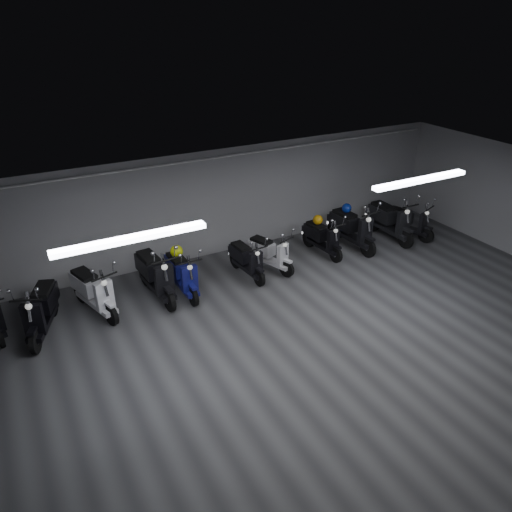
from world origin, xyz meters
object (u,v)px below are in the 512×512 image
scooter_7 (323,233)px  scooter_2 (92,285)px  helmet_0 (347,208)px  scooter_8 (353,222)px  scooter_6 (270,248)px  scooter_4 (182,268)px  scooter_3 (155,268)px  scooter_1 (40,303)px  scooter_5 (247,254)px  scooter_10 (409,216)px  scooter_9 (391,214)px  helmet_2 (318,220)px  helmet_1 (177,251)px

scooter_7 → scooter_2: bearing=176.0°
helmet_0 → scooter_8: bearing=-87.0°
scooter_6 → helmet_0: (2.58, 0.34, 0.45)m
scooter_4 → helmet_0: size_ratio=6.84×
scooter_3 → scooter_7: scooter_3 is taller
scooter_1 → scooter_5: 4.67m
scooter_10 → scooter_7: bearing=154.4°
scooter_3 → scooter_9: bearing=-5.8°
scooter_1 → scooter_4: scooter_1 is taller
scooter_4 → scooter_6: scooter_4 is taller
scooter_9 → scooter_10: (0.55, -0.16, -0.12)m
scooter_7 → scooter_3: bearing=176.0°
scooter_9 → helmet_2: 2.28m
scooter_6 → scooter_4: bearing=161.6°
scooter_6 → helmet_0: 2.64m
scooter_5 → scooter_10: scooter_10 is taller
scooter_4 → helmet_1: 0.39m
scooter_5 → helmet_0: bearing=2.1°
scooter_7 → helmet_2: bearing=90.0°
scooter_3 → scooter_6: size_ratio=1.23×
scooter_3 → helmet_0: 5.49m
helmet_2 → scooter_6: bearing=-168.8°
scooter_1 → helmet_1: 3.04m
scooter_2 → helmet_0: 6.86m
scooter_1 → scooter_10: 9.76m
scooter_1 → scooter_3: bearing=27.5°
scooter_3 → helmet_0: size_ratio=7.73×
scooter_2 → scooter_10: 8.69m
scooter_5 → helmet_2: (2.30, 0.37, 0.31)m
scooter_9 → scooter_10: size_ratio=1.18×
scooter_3 → scooter_10: size_ratio=1.18×
scooter_5 → scooter_9: 4.55m
scooter_8 → helmet_0: size_ratio=7.70×
scooter_2 → scooter_9: (8.15, -0.08, 0.05)m
scooter_9 → helmet_1: bearing=178.1°
scooter_3 → scooter_9: 6.78m
scooter_4 → scooter_6: bearing=-0.2°
scooter_6 → scooter_3: bearing=159.0°
scooter_8 → scooter_9: scooter_9 is taller
scooter_1 → helmet_0: (7.91, 0.52, 0.35)m
scooter_9 → helmet_0: (-1.31, 0.34, 0.31)m
scooter_3 → helmet_2: size_ratio=7.62×
scooter_7 → scooter_9: bearing=-6.7°
scooter_4 → scooter_8: size_ratio=0.89×
scooter_6 → scooter_7: bearing=-16.4°
scooter_8 → scooter_7: bearing=175.1°
scooter_1 → scooter_4: size_ratio=1.07×
scooter_3 → helmet_0: scooter_3 is taller
scooter_4 → helmet_2: bearing=4.0°
scooter_2 → helmet_0: scooter_2 is taller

